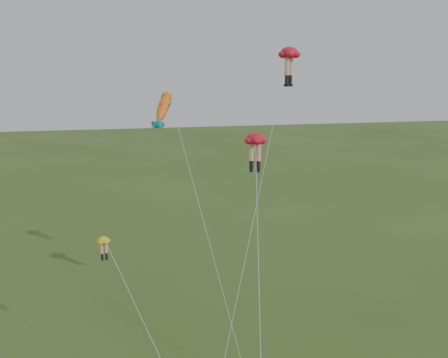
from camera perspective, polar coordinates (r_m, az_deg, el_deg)
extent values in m
ellipsoid|color=red|center=(36.88, 7.46, 14.14)|extent=(2.29, 2.29, 0.81)
cylinder|color=#E4A086|center=(36.64, 7.22, 12.66)|extent=(0.36, 0.36, 1.24)
cylinder|color=black|center=(36.64, 7.18, 11.20)|extent=(0.28, 0.28, 0.62)
cube|color=black|center=(36.65, 7.16, 10.57)|extent=(0.39, 0.41, 0.18)
cylinder|color=#E4A086|center=(37.07, 7.61, 12.64)|extent=(0.36, 0.36, 1.24)
cylinder|color=black|center=(37.07, 7.57, 11.20)|extent=(0.28, 0.28, 0.62)
cube|color=black|center=(37.08, 7.55, 10.58)|extent=(0.39, 0.41, 0.18)
cylinder|color=silver|center=(32.53, 3.65, -3.37)|extent=(7.50, 9.10, 20.87)
ellipsoid|color=red|center=(35.35, 3.58, 4.67)|extent=(2.15, 2.15, 0.83)
cylinder|color=#E4A086|center=(35.51, 3.16, 3.12)|extent=(0.37, 0.37, 1.26)
cylinder|color=black|center=(35.67, 3.14, 1.61)|extent=(0.29, 0.29, 0.63)
cube|color=black|center=(35.75, 3.13, 0.97)|extent=(0.33, 0.42, 0.18)
cylinder|color=#E4A086|center=(35.47, 3.97, 3.09)|extent=(0.37, 0.37, 1.26)
cylinder|color=black|center=(35.63, 3.95, 1.59)|extent=(0.29, 0.29, 0.63)
cube|color=black|center=(35.71, 3.94, 0.95)|extent=(0.33, 0.42, 0.18)
cylinder|color=silver|center=(32.15, 3.95, -9.12)|extent=(2.43, 9.93, 14.95)
ellipsoid|color=gold|center=(32.77, -13.61, -6.79)|extent=(1.11, 1.11, 0.46)
cylinder|color=#E4A086|center=(32.92, -13.80, -7.71)|extent=(0.20, 0.20, 0.70)
cylinder|color=black|center=(33.10, -13.76, -8.56)|extent=(0.16, 0.16, 0.35)
cube|color=black|center=(33.17, -13.74, -8.92)|extent=(0.16, 0.22, 0.10)
cylinder|color=#E4A086|center=(32.98, -13.33, -7.64)|extent=(0.20, 0.20, 0.70)
cylinder|color=black|center=(33.16, -13.29, -8.49)|extent=(0.16, 0.16, 0.35)
cube|color=black|center=(33.24, -13.27, -8.86)|extent=(0.16, 0.22, 0.10)
cylinder|color=silver|center=(31.10, -9.05, -16.16)|extent=(4.37, 7.41, 8.91)
ellipsoid|color=#FCA21F|center=(36.92, -6.92, 8.22)|extent=(2.07, 2.82, 2.65)
sphere|color=#FCA21F|center=(36.92, -6.92, 8.22)|extent=(1.39, 1.55, 1.27)
cone|color=#148685|center=(36.92, -6.92, 8.22)|extent=(1.18, 1.39, 1.21)
cone|color=#148685|center=(36.92, -6.92, 8.22)|extent=(1.18, 1.39, 1.21)
cone|color=#148685|center=(36.92, -6.92, 8.22)|extent=(0.67, 0.78, 0.67)
cone|color=#148685|center=(36.92, -6.92, 8.22)|extent=(0.67, 0.78, 0.67)
cone|color=#B12912|center=(36.92, -6.92, 8.22)|extent=(0.70, 0.79, 0.67)
cylinder|color=silver|center=(34.08, -2.49, -6.33)|extent=(3.75, 9.71, 16.66)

